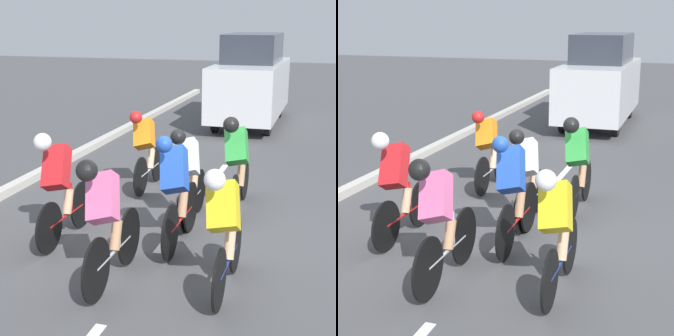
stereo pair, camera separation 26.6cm
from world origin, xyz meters
TOP-DOWN VIEW (x-y plane):
  - ground_plane at (0.00, 0.00)m, footprint 60.00×60.00m
  - lane_stripe_mid at (0.00, 0.37)m, footprint 0.12×1.40m
  - lane_stripe_far at (0.00, -2.83)m, footprint 0.12×1.40m
  - cyclist_red at (1.37, 1.04)m, footprint 0.43×1.64m
  - cyclist_green at (-0.67, -0.89)m, footprint 0.43×1.65m
  - cyclist_orange at (1.03, -1.52)m, footprint 0.44×1.62m
  - cyclist_blue at (-0.17, 0.76)m, footprint 0.45×1.72m
  - cyclist_pink at (0.29, 2.02)m, footprint 0.46×1.70m
  - cyclist_white at (-0.09, -0.11)m, footprint 0.44×1.63m
  - cyclist_yellow at (-1.01, 1.85)m, footprint 0.42×1.62m
  - support_car at (0.22, -8.15)m, footprint 1.70×4.47m

SIDE VIEW (x-z plane):
  - ground_plane at x=0.00m, z-range 0.00..0.00m
  - lane_stripe_mid at x=0.00m, z-range 0.00..0.01m
  - lane_stripe_far at x=0.00m, z-range 0.00..0.01m
  - cyclist_orange at x=1.03m, z-range 0.03..1.45m
  - cyclist_white at x=-0.09m, z-range 0.04..1.49m
  - cyclist_yellow at x=-1.01m, z-range 0.04..1.51m
  - cyclist_blue at x=-0.17m, z-range 0.03..1.56m
  - cyclist_pink at x=0.29m, z-range 0.04..1.55m
  - cyclist_green at x=-0.67m, z-range 0.05..1.57m
  - cyclist_red at x=1.37m, z-range 0.05..1.58m
  - support_car at x=0.22m, z-range -0.02..2.45m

